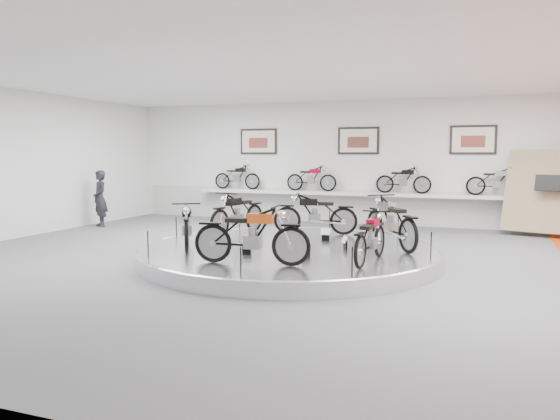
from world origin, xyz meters
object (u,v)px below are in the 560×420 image
at_px(bike_b, 315,214).
at_px(bike_e, 251,235).
at_px(shelf, 356,194).
at_px(bike_f, 371,238).
at_px(bike_a, 391,222).
at_px(bike_c, 238,214).
at_px(display_platform, 289,254).
at_px(bike_d, 187,224).
at_px(visitor, 100,198).

xyz_separation_m(bike_b, bike_e, (-0.01, -3.92, 0.03)).
xyz_separation_m(shelf, bike_f, (1.95, -7.42, -0.23)).
relative_size(shelf, bike_a, 5.83).
distance_m(shelf, bike_c, 5.56).
relative_size(bike_b, bike_e, 0.95).
bearing_deg(bike_e, bike_c, 111.71).
distance_m(display_platform, bike_a, 2.27).
height_order(bike_c, bike_f, bike_c).
bearing_deg(bike_c, bike_f, 69.94).
distance_m(bike_d, bike_e, 2.29).
xyz_separation_m(bike_c, bike_e, (1.69, -3.05, 0.00)).
bearing_deg(bike_b, bike_d, 41.85).
xyz_separation_m(display_platform, bike_e, (-0.03, -1.94, 0.69)).
relative_size(display_platform, bike_f, 4.04).
height_order(bike_e, bike_f, bike_e).
relative_size(bike_d, visitor, 0.96).
bearing_deg(shelf, bike_a, -70.29).
relative_size(shelf, bike_b, 6.27).
bearing_deg(bike_e, bike_d, 142.95).
distance_m(bike_b, bike_c, 1.91).
distance_m(bike_a, bike_b, 2.40).
bearing_deg(bike_b, shelf, -102.60).
bearing_deg(display_platform, bike_f, -27.72).
xyz_separation_m(bike_b, bike_c, (-1.71, -0.87, 0.02)).
bearing_deg(visitor, bike_b, 25.67).
xyz_separation_m(shelf, bike_a, (2.03, -5.67, -0.15)).
bearing_deg(shelf, bike_c, -108.06).
relative_size(bike_a, visitor, 1.06).
xyz_separation_m(bike_a, bike_c, (-3.76, 0.38, -0.01)).
bearing_deg(bike_f, bike_d, 91.47).
bearing_deg(display_platform, bike_d, -158.45).
bearing_deg(shelf, visitor, -156.01).
relative_size(bike_e, bike_f, 1.16).
relative_size(bike_b, visitor, 0.99).
bearing_deg(bike_b, bike_a, 136.24).
xyz_separation_m(bike_e, visitor, (-7.37, 5.04, 0.04)).
bearing_deg(visitor, bike_c, 15.01).
xyz_separation_m(display_platform, shelf, (0.00, 6.40, 0.85)).
relative_size(bike_a, bike_e, 1.02).
bearing_deg(bike_e, bike_b, 82.49).
bearing_deg(visitor, bike_f, 10.51).
xyz_separation_m(display_platform, bike_c, (-1.72, 1.11, 0.69)).
bearing_deg(bike_e, shelf, 82.46).
height_order(bike_b, bike_c, bike_c).
distance_m(bike_e, bike_f, 2.18).
distance_m(bike_b, bike_f, 3.59).
relative_size(bike_a, bike_d, 1.11).
bearing_deg(bike_f, bike_c, 64.52).
distance_m(shelf, bike_b, 4.42).
bearing_deg(bike_c, shelf, 172.08).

